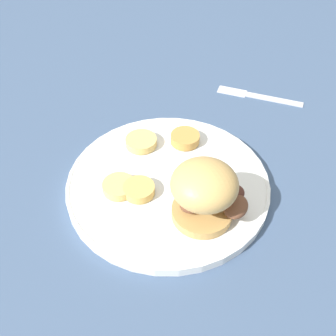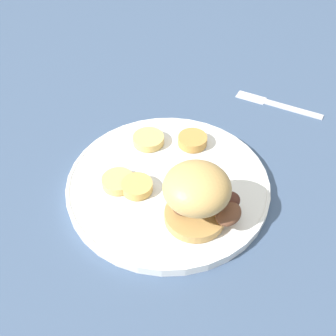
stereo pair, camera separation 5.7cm
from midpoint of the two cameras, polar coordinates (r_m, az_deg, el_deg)
The scene contains 8 objects.
ground_plane at distance 0.60m, azimuth 2.72°, elevation -2.91°, with size 4.00×4.00×0.00m, color #3D5170.
dinner_plate at distance 0.60m, azimuth 2.75°, elevation -2.33°, with size 0.31×0.31×0.02m.
sandwich at distance 0.51m, azimuth 7.80°, elevation -4.03°, with size 0.10×0.10×0.09m.
potato_round_0 at distance 0.65m, azimuth 6.11°, elevation 3.91°, with size 0.05×0.05×0.01m, color #BC8942.
potato_round_1 at distance 0.57m, azimuth -1.66°, elevation -2.83°, with size 0.05×0.05×0.01m, color tan.
potato_round_2 at distance 0.58m, azimuth -4.47°, elevation -2.08°, with size 0.05×0.05×0.01m, color #DBB766.
potato_round_3 at distance 0.65m, azimuth -0.33°, elevation 4.05°, with size 0.05×0.05×0.01m, color #DBB766.
fork at distance 0.80m, azimuth 17.57°, elevation 8.72°, with size 0.17×0.05×0.00m.
Camera 2 is at (-0.24, 0.32, 0.45)m, focal length 42.00 mm.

